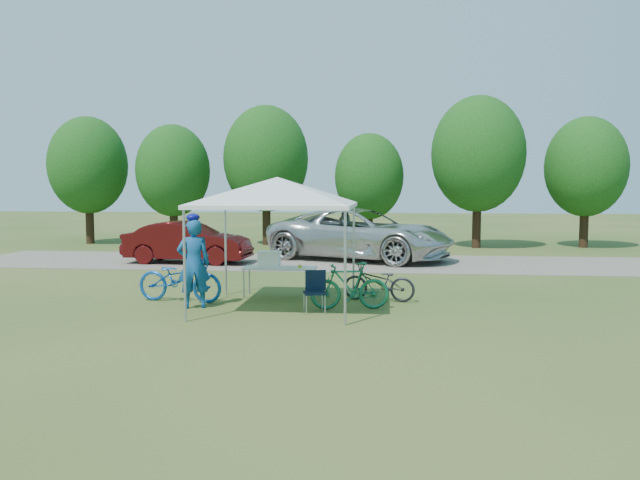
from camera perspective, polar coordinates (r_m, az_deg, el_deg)
The scene contains 14 objects.
ground at distance 13.13m, azimuth -3.85°, elevation -6.22°, with size 100.00×100.00×0.00m, color #2D5119.
gravel_strip at distance 20.97m, azimuth -0.10°, elevation -2.04°, with size 24.00×5.00×0.02m, color gray.
canopy at distance 12.89m, azimuth -3.92°, elevation 5.43°, with size 4.53×4.53×3.00m.
treeline at distance 26.88m, azimuth 0.66°, elevation 6.99°, with size 24.89×4.28×6.30m.
folding_table at distance 14.37m, azimuth -3.68°, elevation -2.67°, with size 1.66×0.69×0.68m.
folding_chair at distance 12.67m, azimuth -0.46°, elevation -4.37°, with size 0.51×0.53×0.83m.
cooler at distance 14.38m, azimuth -4.67°, elevation -1.75°, with size 0.51×0.35×0.37m.
ice_cream_cup at distance 14.24m, azimuth -1.85°, elevation -2.42°, with size 0.09×0.09×0.07m, color gold.
cyclist at distance 13.23m, azimuth -11.48°, elevation -2.14°, with size 0.68×0.45×1.86m, color #114C8E.
bike_blue at distance 14.07m, azimuth -12.69°, elevation -3.45°, with size 0.69×1.97×1.03m, color #11499A.
bike_green at distance 12.88m, azimuth 2.74°, elevation -4.22°, with size 0.46×1.63×0.98m, color #156140.
bike_dark at distance 13.89m, azimuth 5.38°, elevation -3.85°, with size 0.56×1.61×0.85m, color black.
minivan at distance 21.61m, azimuth 3.74°, elevation 0.55°, with size 2.95×6.39×1.78m, color silver.
sedan at distance 21.13m, azimuth -11.99°, elevation -0.20°, with size 1.45×4.15×1.37m, color #4C0C0D.
Camera 1 is at (2.22, -12.70, 2.51)m, focal length 35.00 mm.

